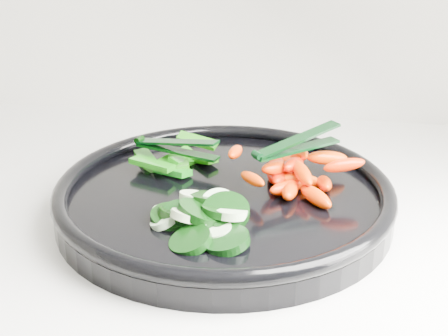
# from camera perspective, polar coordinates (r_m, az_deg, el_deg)

# --- Properties ---
(veggie_tray) EXTENTS (0.48, 0.48, 0.04)m
(veggie_tray) POSITION_cam_1_polar(r_m,az_deg,el_deg) (0.69, 0.00, -2.62)
(veggie_tray) COLOR black
(veggie_tray) RESTS_ON counter
(cucumber_pile) EXTENTS (0.12, 0.12, 0.04)m
(cucumber_pile) POSITION_cam_1_polar(r_m,az_deg,el_deg) (0.62, -2.22, -4.46)
(cucumber_pile) COLOR black
(cucumber_pile) RESTS_ON veggie_tray
(carrot_pile) EXTENTS (0.16, 0.14, 0.05)m
(carrot_pile) POSITION_cam_1_polar(r_m,az_deg,el_deg) (0.71, 6.51, -0.39)
(carrot_pile) COLOR red
(carrot_pile) RESTS_ON veggie_tray
(pepper_pile) EXTENTS (0.11, 0.11, 0.03)m
(pepper_pile) POSITION_cam_1_polar(r_m,az_deg,el_deg) (0.76, -4.71, 0.63)
(pepper_pile) COLOR #0A6D0F
(pepper_pile) RESTS_ON veggie_tray
(tong_carrot) EXTENTS (0.10, 0.08, 0.02)m
(tong_carrot) POSITION_cam_1_polar(r_m,az_deg,el_deg) (0.69, 6.54, 2.13)
(tong_carrot) COLOR black
(tong_carrot) RESTS_ON carrot_pile
(tong_pepper) EXTENTS (0.11, 0.05, 0.02)m
(tong_pepper) POSITION_cam_1_polar(r_m,az_deg,el_deg) (0.75, -4.57, 2.01)
(tong_pepper) COLOR black
(tong_pepper) RESTS_ON pepper_pile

